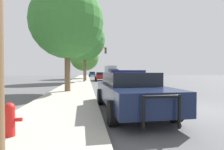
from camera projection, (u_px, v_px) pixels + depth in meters
name	position (u px, v px, depth m)	size (l,w,h in m)	color
ground_plane	(190.00, 110.00, 6.94)	(110.00, 110.00, 0.00)	#565659
sidewalk_left	(58.00, 112.00, 6.21)	(3.00, 110.00, 0.13)	#ADA89E
police_car	(129.00, 90.00, 6.65)	(2.26, 5.30, 1.57)	#141E3D
fire_hydrant	(10.00, 118.00, 3.74)	(0.51, 0.22, 0.73)	red
traffic_light	(94.00, 57.00, 26.96)	(3.30, 0.35, 5.21)	#424247
car_background_oncoming	(128.00, 76.00, 27.69)	(2.06, 4.57, 1.35)	black
car_background_midblock	(101.00, 76.00, 27.81)	(1.99, 4.42, 1.35)	maroon
car_background_distant	(92.00, 74.00, 49.13)	(2.13, 4.09, 1.35)	navy
box_truck	(111.00, 71.00, 45.52)	(2.85, 6.95, 2.95)	#333856
tree_sidewalk_mid	(84.00, 39.00, 23.81)	(5.71, 5.71, 8.62)	brown
tree_sidewalk_near	(67.00, 22.00, 12.17)	(5.09, 5.09, 7.37)	brown
tree_sidewalk_far	(84.00, 56.00, 34.18)	(5.71, 5.71, 7.16)	brown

